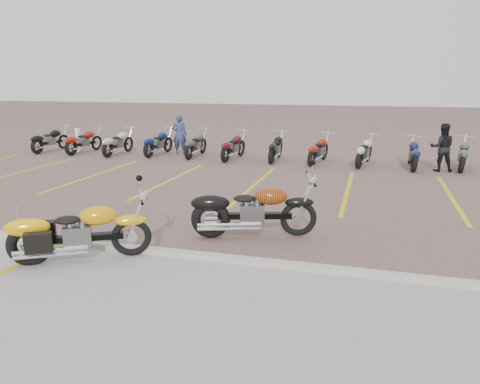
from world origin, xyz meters
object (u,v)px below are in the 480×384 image
object	(u,v)px
person_a	(180,134)
bollard	(78,140)
flame_cruiser	(251,213)
yellow_cruiser	(77,234)
person_b	(442,148)

from	to	relation	value
person_a	bollard	world-z (taller)	person_a
flame_cruiser	person_a	size ratio (longest dim) A/B	1.45
yellow_cruiser	bollard	world-z (taller)	bollard
person_a	person_b	distance (m)	10.10
yellow_cruiser	flame_cruiser	bearing A→B (deg)	8.55
yellow_cruiser	bollard	size ratio (longest dim) A/B	2.13
flame_cruiser	bollard	distance (m)	13.61
flame_cruiser	person_b	distance (m)	9.60
yellow_cruiser	flame_cruiser	distance (m)	3.25
bollard	yellow_cruiser	bearing A→B (deg)	-55.52
person_b	bollard	size ratio (longest dim) A/B	1.63
bollard	person_b	bearing A→B (deg)	-2.29
flame_cruiser	person_a	distance (m)	11.02
yellow_cruiser	flame_cruiser	xyz separation A→B (m)	(2.53, 2.04, 0.02)
yellow_cruiser	person_b	bearing A→B (deg)	26.01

